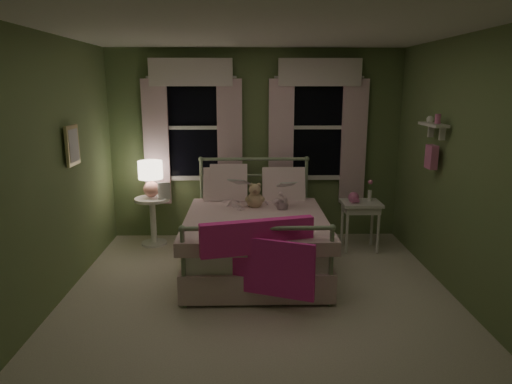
{
  "coord_description": "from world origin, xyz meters",
  "views": [
    {
      "loc": [
        -0.13,
        -4.2,
        2.12
      ],
      "look_at": [
        -0.02,
        0.55,
        1.0
      ],
      "focal_mm": 32.0,
      "sensor_mm": 36.0,
      "label": 1
    }
  ],
  "objects_px": {
    "child_right": "(277,185)",
    "nightstand_left": "(153,215)",
    "teddy_bear": "(255,197)",
    "bed": "(255,237)",
    "nightstand_right": "(361,209)",
    "child_left": "(232,184)",
    "table_lamp": "(151,175)"
  },
  "relations": [
    {
      "from": "child_right",
      "to": "nightstand_left",
      "type": "distance_m",
      "value": 1.76
    },
    {
      "from": "teddy_bear",
      "to": "nightstand_left",
      "type": "height_order",
      "value": "teddy_bear"
    },
    {
      "from": "child_right",
      "to": "teddy_bear",
      "type": "relative_size",
      "value": 2.05
    },
    {
      "from": "bed",
      "to": "nightstand_left",
      "type": "distance_m",
      "value": 1.6
    },
    {
      "from": "nightstand_right",
      "to": "teddy_bear",
      "type": "bearing_deg",
      "value": -167.97
    },
    {
      "from": "child_left",
      "to": "nightstand_right",
      "type": "bearing_deg",
      "value": 165.09
    },
    {
      "from": "child_left",
      "to": "child_right",
      "type": "xyz_separation_m",
      "value": [
        0.56,
        0.0,
        -0.02
      ]
    },
    {
      "from": "bed",
      "to": "child_right",
      "type": "bearing_deg",
      "value": 56.58
    },
    {
      "from": "table_lamp",
      "to": "nightstand_right",
      "type": "distance_m",
      "value": 2.78
    },
    {
      "from": "child_right",
      "to": "table_lamp",
      "type": "relative_size",
      "value": 1.37
    },
    {
      "from": "child_right",
      "to": "teddy_bear",
      "type": "height_order",
      "value": "child_right"
    },
    {
      "from": "teddy_bear",
      "to": "table_lamp",
      "type": "distance_m",
      "value": 1.48
    },
    {
      "from": "nightstand_right",
      "to": "table_lamp",
      "type": "bearing_deg",
      "value": 174.37
    },
    {
      "from": "child_right",
      "to": "nightstand_left",
      "type": "bearing_deg",
      "value": -20.17
    },
    {
      "from": "child_left",
      "to": "table_lamp",
      "type": "distance_m",
      "value": 1.16
    },
    {
      "from": "bed",
      "to": "table_lamp",
      "type": "relative_size",
      "value": 4.21
    },
    {
      "from": "bed",
      "to": "child_left",
      "type": "relative_size",
      "value": 2.91
    },
    {
      "from": "bed",
      "to": "teddy_bear",
      "type": "distance_m",
      "value": 0.5
    },
    {
      "from": "nightstand_left",
      "to": "child_left",
      "type": "bearing_deg",
      "value": -20.47
    },
    {
      "from": "teddy_bear",
      "to": "table_lamp",
      "type": "xyz_separation_m",
      "value": [
        -1.36,
        0.56,
        0.16
      ]
    },
    {
      "from": "teddy_bear",
      "to": "nightstand_right",
      "type": "distance_m",
      "value": 1.43
    },
    {
      "from": "bed",
      "to": "nightstand_right",
      "type": "height_order",
      "value": "bed"
    },
    {
      "from": "bed",
      "to": "child_left",
      "type": "distance_m",
      "value": 0.75
    },
    {
      "from": "teddy_bear",
      "to": "child_left",
      "type": "bearing_deg",
      "value": 150.5
    },
    {
      "from": "child_left",
      "to": "nightstand_right",
      "type": "height_order",
      "value": "child_left"
    },
    {
      "from": "nightstand_left",
      "to": "table_lamp",
      "type": "distance_m",
      "value": 0.54
    },
    {
      "from": "child_right",
      "to": "child_left",
      "type": "bearing_deg",
      "value": -6.34
    },
    {
      "from": "teddy_bear",
      "to": "bed",
      "type": "bearing_deg",
      "value": -91.15
    },
    {
      "from": "child_left",
      "to": "table_lamp",
      "type": "xyz_separation_m",
      "value": [
        -1.08,
        0.4,
        0.03
      ]
    },
    {
      "from": "table_lamp",
      "to": "child_right",
      "type": "bearing_deg",
      "value": -13.83
    },
    {
      "from": "nightstand_right",
      "to": "child_right",
      "type": "bearing_deg",
      "value": -172.99
    },
    {
      "from": "child_left",
      "to": "table_lamp",
      "type": "bearing_deg",
      "value": -40.03
    }
  ]
}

